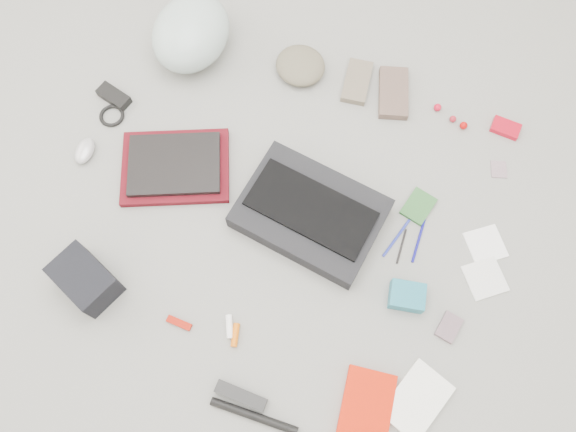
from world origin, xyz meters
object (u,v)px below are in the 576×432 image
(bike_helmet, at_px, (191,33))
(accordion_wallet, at_px, (407,296))
(messenger_bag, at_px, (310,213))
(laptop, at_px, (174,164))
(camera_bag, at_px, (86,280))
(book_red, at_px, (367,408))

(bike_helmet, xyz_separation_m, accordion_wallet, (1.00, -0.69, -0.07))
(messenger_bag, xyz_separation_m, laptop, (-0.50, 0.03, -0.00))
(camera_bag, height_order, book_red, camera_bag)
(messenger_bag, bearing_deg, accordion_wallet, -13.47)
(camera_bag, bearing_deg, bike_helmet, 115.70)
(laptop, relative_size, book_red, 1.41)
(book_red, distance_m, accordion_wallet, 0.37)
(messenger_bag, xyz_separation_m, camera_bag, (-0.61, -0.45, 0.02))
(accordion_wallet, bearing_deg, book_red, -103.17)
(camera_bag, bearing_deg, messenger_bag, 60.93)
(laptop, xyz_separation_m, accordion_wallet, (0.88, -0.20, -0.01))
(messenger_bag, distance_m, bike_helmet, 0.82)
(laptop, height_order, bike_helmet, bike_helmet)
(messenger_bag, xyz_separation_m, accordion_wallet, (0.38, -0.17, -0.01))
(laptop, relative_size, accordion_wallet, 2.86)
(laptop, distance_m, camera_bag, 0.49)
(accordion_wallet, bearing_deg, messenger_bag, 147.50)
(book_red, bearing_deg, laptop, 142.01)
(laptop, bearing_deg, camera_bag, -123.07)
(accordion_wallet, bearing_deg, camera_bag, -172.62)
(camera_bag, relative_size, accordion_wallet, 1.74)
(laptop, bearing_deg, bike_helmet, 83.22)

